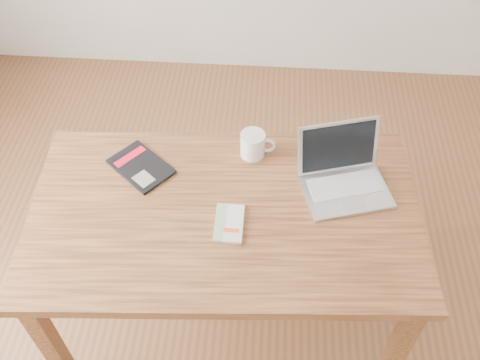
# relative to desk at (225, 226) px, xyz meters

# --- Properties ---
(room) EXTENTS (4.04, 4.04, 2.70)m
(room) POSITION_rel_desk_xyz_m (0.12, -0.17, 0.69)
(room) COLOR brown
(room) RESTS_ON ground
(desk) EXTENTS (1.42, 0.87, 0.75)m
(desk) POSITION_rel_desk_xyz_m (0.00, 0.00, 0.00)
(desk) COLOR brown
(desk) RESTS_ON ground
(white_guidebook) EXTENTS (0.10, 0.16, 0.01)m
(white_guidebook) POSITION_rel_desk_xyz_m (0.02, -0.06, 0.10)
(white_guidebook) COLOR beige
(white_guidebook) RESTS_ON desk
(black_guidebook) EXTENTS (0.28, 0.27, 0.01)m
(black_guidebook) POSITION_rel_desk_xyz_m (-0.33, 0.18, 0.10)
(black_guidebook) COLOR black
(black_guidebook) RESTS_ON desk
(laptop) EXTENTS (0.36, 0.34, 0.21)m
(laptop) POSITION_rel_desk_xyz_m (0.42, 0.16, 0.13)
(laptop) COLOR silver
(laptop) RESTS_ON desk
(coffee_mug) EXTENTS (0.14, 0.09, 0.10)m
(coffee_mug) POSITION_rel_desk_xyz_m (0.09, 0.28, 0.14)
(coffee_mug) COLOR white
(coffee_mug) RESTS_ON desk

